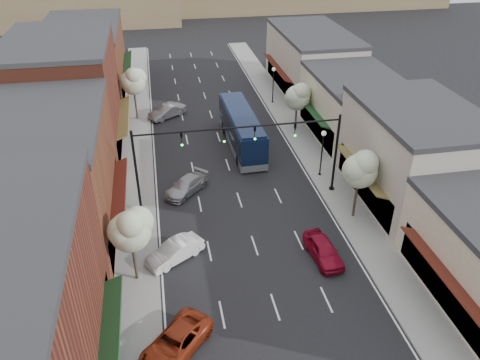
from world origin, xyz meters
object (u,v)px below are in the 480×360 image
tree_right_far (298,96)px  parked_car_b (175,251)px  signal_mast_right (309,144)px  tree_right_near (361,168)px  tree_left_far (133,81)px  red_hatchback (323,250)px  lamp_post_far (273,79)px  parked_car_a (175,343)px  tree_left_near (131,229)px  coach_bus (241,129)px  parked_car_e (167,111)px  signal_mast_left (167,157)px  parked_car_c (186,186)px  lamp_post_near (323,146)px

tree_right_far → parked_car_b: tree_right_far is taller
signal_mast_right → tree_right_far: size_ratio=1.51×
signal_mast_right → tree_right_near: (2.73, -4.05, -0.17)m
tree_left_far → red_hatchback: (12.61, -26.12, -3.89)m
lamp_post_far → parked_car_a: (-14.00, -34.15, -2.34)m
red_hatchback → parked_car_a: size_ratio=0.87×
tree_left_near → coach_bus: 20.66m
coach_bus → parked_car_e: size_ratio=2.63×
parked_car_b → parked_car_e: bearing=145.7°
lamp_post_far → parked_car_a: size_ratio=0.92×
tree_left_near → tree_left_far: size_ratio=0.93×
signal_mast_left → parked_car_a: signal_mast_left is taller
lamp_post_far → parked_car_b: (-13.51, -26.43, -2.32)m
parked_car_c → parked_car_e: bearing=135.5°
tree_left_far → parked_car_e: (3.30, 0.16, -3.87)m
signal_mast_right → lamp_post_far: (2.18, 20.00, -1.62)m
parked_car_e → tree_right_near: bearing=-3.8°
signal_mast_left → tree_left_near: (-2.63, -8.05, -0.40)m
red_hatchback → parked_car_c: red_hatchback is taller
lamp_post_near → signal_mast_right: bearing=-131.1°
lamp_post_near → parked_car_e: size_ratio=1.00×
parked_car_e → tree_right_far: bearing=30.4°
tree_right_far → tree_left_near: bearing=-129.7°
red_hatchback → parked_car_b: size_ratio=1.00×
signal_mast_right → parked_car_a: 18.85m
tree_right_near → tree_right_far: tree_right_near is taller
lamp_post_near → coach_bus: lamp_post_near is taller
coach_bus → parked_car_b: coach_bus is taller
tree_left_far → coach_bus: size_ratio=0.53×
tree_right_far → tree_left_far: size_ratio=0.89×
red_hatchback → parked_car_b: red_hatchback is taller
signal_mast_right → lamp_post_near: (2.18, 2.50, -1.62)m
tree_left_near → lamp_post_near: size_ratio=1.28×
tree_left_near → parked_car_c: (4.05, 10.03, -3.57)m
tree_right_far → parked_car_c: size_ratio=1.21×
signal_mast_right → tree_left_near: (-13.87, -8.05, -0.40)m
signal_mast_left → lamp_post_far: 24.14m
parked_car_a → tree_left_far: bearing=135.1°
red_hatchback → signal_mast_right: bearing=75.3°
signal_mast_right → lamp_post_far: 20.19m
signal_mast_left → tree_left_far: (-2.63, 17.95, -0.02)m
parked_car_a → parked_car_b: bearing=127.8°
signal_mast_left → lamp_post_near: (13.42, 2.50, -1.62)m
signal_mast_right → parked_car_e: bearing=120.3°
parked_car_c → red_hatchback: bearing=-7.0°
lamp_post_near → coach_bus: (-5.79, 7.22, -1.15)m
tree_left_far → lamp_post_near: 22.33m
tree_left_far → lamp_post_near: tree_left_far is taller
lamp_post_near → parked_car_b: size_ratio=1.06×
signal_mast_right → tree_left_far: signal_mast_right is taller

